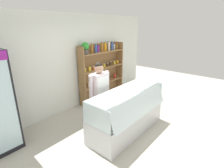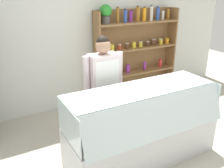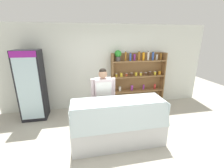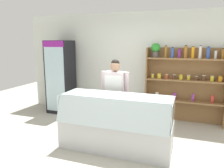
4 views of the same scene
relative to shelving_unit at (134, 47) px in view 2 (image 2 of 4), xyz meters
name	(u,v)px [view 2 (image 2 of 4)]	position (x,y,z in m)	size (l,w,h in m)	color
ground_plane	(153,160)	(-0.96, -1.96, -1.07)	(12.00, 12.00, 0.00)	#B7B2A3
back_wall	(86,36)	(-0.96, 0.20, 0.28)	(6.80, 0.10, 2.70)	silver
shelving_unit	(134,47)	(0.00, 0.00, 0.00)	(1.83, 0.29, 1.92)	olive
deli_display_case	(141,137)	(-1.08, -1.83, -0.76)	(2.01, 0.80, 1.01)	silver
shop_clerk	(104,82)	(-1.31, -1.20, -0.13)	(0.61, 0.25, 1.60)	#2D2D38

